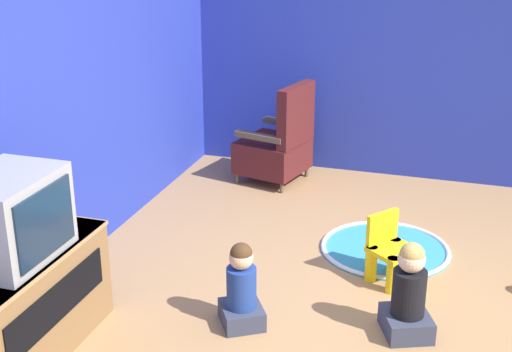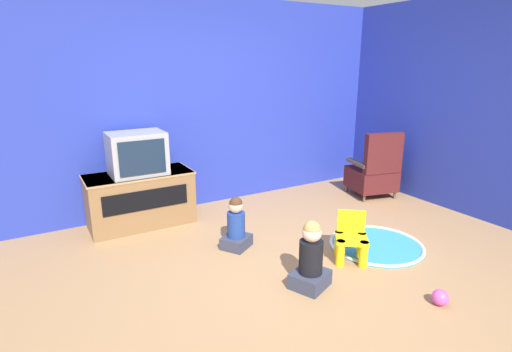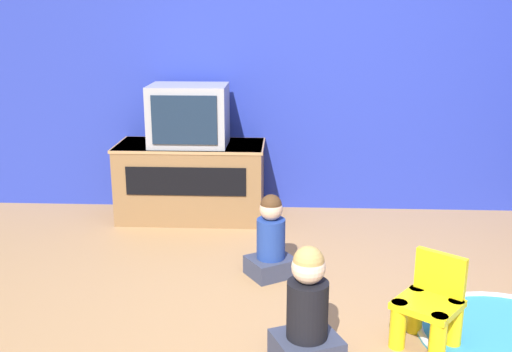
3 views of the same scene
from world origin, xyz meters
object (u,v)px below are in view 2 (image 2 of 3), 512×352
at_px(yellow_kid_chair, 351,242).
at_px(television, 137,154).
at_px(black_armchair, 374,173).
at_px(toy_ball, 440,298).
at_px(child_watching_left, 311,259).
at_px(child_watching_center, 236,226).
at_px(tv_cabinet, 140,198).

bearing_deg(yellow_kid_chair, television, 166.32).
distance_m(television, yellow_kid_chair, 2.54).
height_order(black_armchair, toy_ball, black_armchair).
bearing_deg(child_watching_left, black_armchair, 9.86).
distance_m(television, toy_ball, 3.37).
bearing_deg(toy_ball, child_watching_left, 134.64).
xyz_separation_m(yellow_kid_chair, toy_ball, (0.10, -0.93, -0.13)).
bearing_deg(child_watching_center, television, 90.12).
distance_m(tv_cabinet, child_watching_left, 2.30).
bearing_deg(tv_cabinet, child_watching_center, -58.33).
bearing_deg(yellow_kid_chair, child_watching_left, -126.45).
relative_size(tv_cabinet, yellow_kid_chair, 2.51).
bearing_deg(tv_cabinet, yellow_kid_chair, -51.67).
bearing_deg(tv_cabinet, black_armchair, -11.61).
height_order(yellow_kid_chair, toy_ball, yellow_kid_chair).
distance_m(child_watching_center, toy_ball, 1.99).
distance_m(television, child_watching_center, 1.44).
bearing_deg(toy_ball, yellow_kid_chair, 96.24).
xyz_separation_m(tv_cabinet, black_armchair, (3.16, -0.65, 0.03)).
xyz_separation_m(yellow_kid_chair, child_watching_center, (-0.84, 0.81, 0.04)).
bearing_deg(black_armchair, tv_cabinet, 1.83).
relative_size(black_armchair, yellow_kid_chair, 1.98).
relative_size(tv_cabinet, black_armchair, 1.27).
xyz_separation_m(black_armchair, toy_ball, (-1.53, -2.22, -0.29)).
bearing_deg(child_watching_center, tv_cabinet, 89.46).
relative_size(yellow_kid_chair, child_watching_left, 0.79).
xyz_separation_m(black_armchair, child_watching_left, (-2.26, -1.47, -0.09)).
bearing_deg(child_watching_left, child_watching_center, 78.37).
xyz_separation_m(black_armchair, child_watching_center, (-2.47, -0.47, -0.11)).
distance_m(tv_cabinet, toy_ball, 3.31).
relative_size(television, toy_ball, 4.71).
distance_m(yellow_kid_chair, toy_ball, 0.94).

